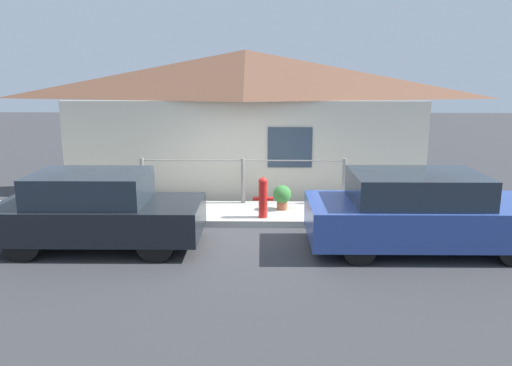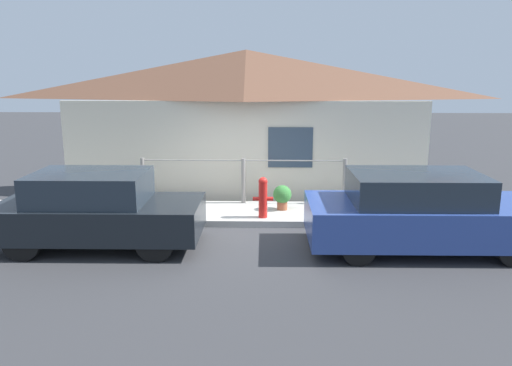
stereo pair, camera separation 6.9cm
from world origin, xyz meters
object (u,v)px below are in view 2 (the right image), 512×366
at_px(car_left, 98,210).
at_px(fire_hydrant, 263,196).
at_px(car_right, 421,212).
at_px(potted_plant_near_hydrant, 282,196).

relative_size(car_left, fire_hydrant, 4.23).
distance_m(car_right, fire_hydrant, 3.29).
relative_size(car_right, potted_plant_near_hydrant, 7.46).
distance_m(fire_hydrant, potted_plant_near_hydrant, 0.78).
bearing_deg(car_right, fire_hydrant, 151.70).
bearing_deg(potted_plant_near_hydrant, car_left, -148.05).
bearing_deg(car_left, fire_hydrant, 26.45).
relative_size(car_right, fire_hydrant, 4.77).
height_order(car_left, car_right, car_right).
bearing_deg(fire_hydrant, car_right, -27.95).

